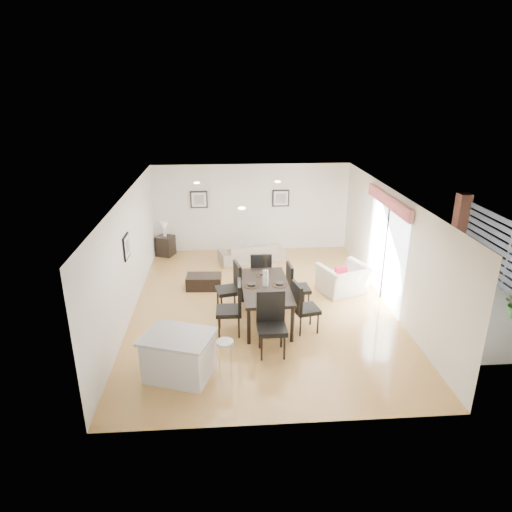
{
  "coord_description": "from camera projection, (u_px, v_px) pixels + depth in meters",
  "views": [
    {
      "loc": [
        -0.84,
        -9.65,
        4.96
      ],
      "look_at": [
        -0.12,
        0.4,
        1.13
      ],
      "focal_mm": 32.0,
      "sensor_mm": 36.0,
      "label": 1
    }
  ],
  "objects": [
    {
      "name": "bar_stool",
      "position": [
        225.0,
        346.0,
        8.11
      ],
      "size": [
        0.31,
        0.31,
        0.68
      ],
      "color": "silver",
      "rests_on": "ground"
    },
    {
      "name": "dining_chair_wfar",
      "position": [
        232.0,
        285.0,
        10.41
      ],
      "size": [
        0.62,
        0.62,
        1.16
      ],
      "rotation": [
        0.0,
        0.0,
        -1.35
      ],
      "color": "black",
      "rests_on": "ground"
    },
    {
      "name": "vase",
      "position": [
        266.0,
        272.0,
        9.78
      ],
      "size": [
        0.96,
        1.47,
        0.75
      ],
      "color": "white",
      "rests_on": "dining_table"
    },
    {
      "name": "sliding_door",
      "position": [
        387.0,
        233.0,
        10.7
      ],
      "size": [
        0.12,
        2.7,
        2.57
      ],
      "color": "white",
      "rests_on": "wall_right"
    },
    {
      "name": "kitchen_island",
      "position": [
        179.0,
        355.0,
        8.11
      ],
      "size": [
        1.43,
        1.26,
        0.84
      ],
      "rotation": [
        0.0,
        0.0,
        -0.33
      ],
      "color": "silver",
      "rests_on": "ground"
    },
    {
      "name": "wall_right",
      "position": [
        392.0,
        250.0,
        10.54
      ],
      "size": [
        0.04,
        8.0,
        2.7
      ],
      "primitive_type": "cube",
      "color": "silver",
      "rests_on": "ground"
    },
    {
      "name": "ceiling",
      "position": [
        263.0,
        195.0,
        9.86
      ],
      "size": [
        6.0,
        8.0,
        0.02
      ],
      "primitive_type": "cube",
      "color": "white",
      "rests_on": "wall_back"
    },
    {
      "name": "dining_chair_foot",
      "position": [
        261.0,
        272.0,
        11.14
      ],
      "size": [
        0.52,
        0.52,
        1.14
      ],
      "rotation": [
        0.0,
        0.0,
        3.12
      ],
      "color": "black",
      "rests_on": "ground"
    },
    {
      "name": "sofa",
      "position": [
        251.0,
        252.0,
        13.47
      ],
      "size": [
        2.0,
        1.16,
        0.55
      ],
      "primitive_type": "imported",
      "rotation": [
        0.0,
        0.0,
        3.38
      ],
      "color": "gray",
      "rests_on": "ground"
    },
    {
      "name": "coffee_table",
      "position": [
        204.0,
        282.0,
        11.71
      ],
      "size": [
        0.91,
        0.58,
        0.35
      ],
      "primitive_type": "cube",
      "rotation": [
        0.0,
        0.0,
        -0.05
      ],
      "color": "black",
      "rests_on": "ground"
    },
    {
      "name": "armchair",
      "position": [
        343.0,
        279.0,
        11.42
      ],
      "size": [
        1.39,
        1.31,
        0.73
      ],
      "primitive_type": "imported",
      "rotation": [
        0.0,
        0.0,
        3.5
      ],
      "color": "white",
      "rests_on": "ground"
    },
    {
      "name": "dining_table",
      "position": [
        266.0,
        289.0,
        9.92
      ],
      "size": [
        1.06,
        2.05,
        0.85
      ],
      "rotation": [
        0.0,
        0.0,
        0.02
      ],
      "color": "black",
      "rests_on": "ground"
    },
    {
      "name": "side_table",
      "position": [
        166.0,
        246.0,
        13.94
      ],
      "size": [
        0.6,
        0.6,
        0.61
      ],
      "primitive_type": "cube",
      "rotation": [
        0.0,
        0.0,
        -0.39
      ],
      "color": "black",
      "rests_on": "ground"
    },
    {
      "name": "framed_print_left_wall",
      "position": [
        127.0,
        247.0,
        9.84
      ],
      "size": [
        0.04,
        0.52,
        0.52
      ],
      "rotation": [
        0.0,
        0.0,
        1.57
      ],
      "color": "black",
      "rests_on": "wall_left"
    },
    {
      "name": "table_lamp",
      "position": [
        164.0,
        227.0,
        13.73
      ],
      "size": [
        0.23,
        0.23,
        0.44
      ],
      "color": "white",
      "rests_on": "side_table"
    },
    {
      "name": "dining_chair_efar",
      "position": [
        295.0,
        284.0,
        10.48
      ],
      "size": [
        0.55,
        0.55,
        1.12
      ],
      "rotation": [
        0.0,
        0.0,
        1.66
      ],
      "color": "black",
      "rests_on": "ground"
    },
    {
      "name": "wall_back",
      "position": [
        252.0,
        208.0,
        14.07
      ],
      "size": [
        6.0,
        0.04,
        2.7
      ],
      "primitive_type": "cube",
      "color": "silver",
      "rests_on": "ground"
    },
    {
      "name": "framed_print_back_right",
      "position": [
        281.0,
        198.0,
        13.99
      ],
      "size": [
        0.52,
        0.04,
        0.52
      ],
      "color": "black",
      "rests_on": "wall_back"
    },
    {
      "name": "courtyard",
      "position": [
        498.0,
        251.0,
        11.71
      ],
      "size": [
        6.0,
        6.0,
        2.0
      ],
      "color": "gray",
      "rests_on": "ground"
    },
    {
      "name": "courtyard_plant_b",
      "position": [
        477.0,
        266.0,
        12.24
      ],
      "size": [
        0.53,
        0.53,
        0.74
      ],
      "primitive_type": "imported",
      "rotation": [
        0.0,
        0.0,
        0.35
      ],
      "color": "#355D28",
      "rests_on": "ground"
    },
    {
      "name": "framed_print_back_left",
      "position": [
        199.0,
        200.0,
        13.82
      ],
      "size": [
        0.52,
        0.04,
        0.52
      ],
      "color": "black",
      "rests_on": "wall_back"
    },
    {
      "name": "wall_front",
      "position": [
        286.0,
        349.0,
        6.61
      ],
      "size": [
        6.0,
        0.04,
        2.7
      ],
      "primitive_type": "cube",
      "color": "silver",
      "rests_on": "ground"
    },
    {
      "name": "dining_chair_head",
      "position": [
        271.0,
        320.0,
        8.78
      ],
      "size": [
        0.56,
        0.56,
        1.24
      ],
      "rotation": [
        0.0,
        0.0,
        0.01
      ],
      "color": "black",
      "rests_on": "ground"
    },
    {
      "name": "ground",
      "position": [
        262.0,
        306.0,
        10.81
      ],
      "size": [
        8.0,
        8.0,
        0.0
      ],
      "primitive_type": "plane",
      "color": "tan",
      "rests_on": "ground"
    },
    {
      "name": "wall_left",
      "position": [
        128.0,
        256.0,
        10.13
      ],
      "size": [
        0.04,
        8.0,
        2.7
      ],
      "primitive_type": "cube",
      "color": "silver",
      "rests_on": "ground"
    },
    {
      "name": "dining_chair_enear",
      "position": [
        302.0,
        305.0,
        9.52
      ],
      "size": [
        0.6,
        0.6,
        1.12
      ],
      "rotation": [
        0.0,
        0.0,
        1.79
      ],
      "color": "black",
      "rests_on": "ground"
    },
    {
      "name": "dining_chair_wnear",
      "position": [
        234.0,
        305.0,
        9.44
      ],
      "size": [
        0.53,
        0.53,
        1.17
      ],
      "rotation": [
        0.0,
        0.0,
        -1.59
      ],
      "color": "black",
      "rests_on": "ground"
    },
    {
      "name": "cushion",
      "position": [
        341.0,
        273.0,
        11.24
      ],
      "size": [
        0.34,
        0.2,
        0.33
      ],
      "primitive_type": "cube",
      "rotation": [
        0.0,
        0.0,
        3.44
      ],
      "color": "maroon",
      "rests_on": "armchair"
    }
  ]
}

